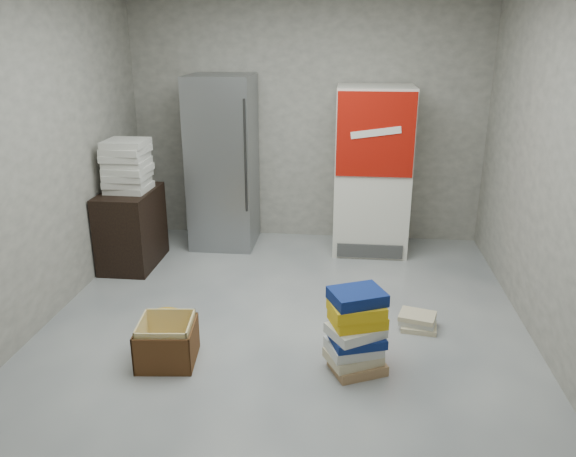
{
  "coord_description": "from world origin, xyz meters",
  "views": [
    {
      "loc": [
        0.47,
        -3.9,
        2.32
      ],
      "look_at": [
        -0.02,
        0.7,
        0.7
      ],
      "focal_mm": 35.0,
      "sensor_mm": 36.0,
      "label": 1
    }
  ],
  "objects_px": {
    "steel_fridge": "(223,163)",
    "coke_cooler": "(372,170)",
    "wood_shelf": "(132,228)",
    "phonebook_stack_main": "(356,332)",
    "cardboard_box": "(167,344)"
  },
  "relations": [
    {
      "from": "coke_cooler",
      "to": "cardboard_box",
      "type": "xyz_separation_m",
      "value": [
        -1.55,
        -2.5,
        -0.77
      ]
    },
    {
      "from": "coke_cooler",
      "to": "phonebook_stack_main",
      "type": "distance_m",
      "value": 2.55
    },
    {
      "from": "wood_shelf",
      "to": "phonebook_stack_main",
      "type": "height_order",
      "value": "wood_shelf"
    },
    {
      "from": "phonebook_stack_main",
      "to": "cardboard_box",
      "type": "relative_size",
      "value": 1.37
    },
    {
      "from": "wood_shelf",
      "to": "phonebook_stack_main",
      "type": "bearing_deg",
      "value": -37.09
    },
    {
      "from": "phonebook_stack_main",
      "to": "cardboard_box",
      "type": "distance_m",
      "value": 1.4
    },
    {
      "from": "phonebook_stack_main",
      "to": "wood_shelf",
      "type": "bearing_deg",
      "value": 118.6
    },
    {
      "from": "steel_fridge",
      "to": "cardboard_box",
      "type": "height_order",
      "value": "steel_fridge"
    },
    {
      "from": "steel_fridge",
      "to": "wood_shelf",
      "type": "height_order",
      "value": "steel_fridge"
    },
    {
      "from": "wood_shelf",
      "to": "coke_cooler",
      "type": "bearing_deg",
      "value": 16.28
    },
    {
      "from": "steel_fridge",
      "to": "phonebook_stack_main",
      "type": "bearing_deg",
      "value": -59.14
    },
    {
      "from": "coke_cooler",
      "to": "cardboard_box",
      "type": "distance_m",
      "value": 3.04
    },
    {
      "from": "steel_fridge",
      "to": "coke_cooler",
      "type": "height_order",
      "value": "steel_fridge"
    },
    {
      "from": "coke_cooler",
      "to": "cardboard_box",
      "type": "height_order",
      "value": "coke_cooler"
    },
    {
      "from": "coke_cooler",
      "to": "wood_shelf",
      "type": "xyz_separation_m",
      "value": [
        -2.48,
        -0.72,
        -0.5
      ]
    }
  ]
}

